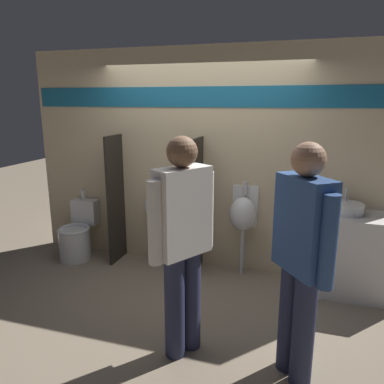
% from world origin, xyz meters
% --- Properties ---
extents(ground_plane, '(16.00, 16.00, 0.00)m').
position_xyz_m(ground_plane, '(0.00, 0.00, 0.00)').
color(ground_plane, gray).
extents(display_wall, '(4.58, 0.07, 2.70)m').
position_xyz_m(display_wall, '(0.00, 0.60, 1.36)').
color(display_wall, beige).
rests_on(display_wall, ground_plane).
extents(sink_counter, '(1.03, 0.54, 0.89)m').
position_xyz_m(sink_counter, '(1.72, 0.30, 0.45)').
color(sink_counter, silver).
rests_on(sink_counter, ground_plane).
extents(sink_basin, '(0.37, 0.37, 0.25)m').
position_xyz_m(sink_basin, '(1.67, 0.36, 0.95)').
color(sink_basin, silver).
rests_on(sink_basin, sink_counter).
extents(cell_phone, '(0.07, 0.14, 0.01)m').
position_xyz_m(cell_phone, '(1.41, 0.19, 0.90)').
color(cell_phone, '#232328').
rests_on(cell_phone, sink_counter).
extents(divider_near_counter, '(0.03, 0.42, 1.65)m').
position_xyz_m(divider_near_counter, '(-1.09, 0.36, 0.83)').
color(divider_near_counter, '#28231E').
rests_on(divider_near_counter, ground_plane).
extents(divider_mid, '(0.03, 0.42, 1.65)m').
position_xyz_m(divider_mid, '(0.01, 0.36, 0.83)').
color(divider_mid, '#28231E').
rests_on(divider_mid, ground_plane).
extents(urinal_near_counter, '(0.33, 0.29, 1.14)m').
position_xyz_m(urinal_near_counter, '(-0.54, 0.43, 0.76)').
color(urinal_near_counter, silver).
rests_on(urinal_near_counter, ground_plane).
extents(urinal_far, '(0.33, 0.29, 1.14)m').
position_xyz_m(urinal_far, '(0.56, 0.43, 0.76)').
color(urinal_far, silver).
rests_on(urinal_far, ground_plane).
extents(toilet, '(0.42, 0.58, 0.90)m').
position_xyz_m(toilet, '(-1.64, 0.25, 0.30)').
color(toilet, silver).
rests_on(toilet, ground_plane).
extents(person_in_vest, '(0.41, 0.56, 1.82)m').
position_xyz_m(person_in_vest, '(0.34, -1.17, 1.00)').
color(person_in_vest, '#282D4C').
rests_on(person_in_vest, ground_plane).
extents(person_with_lanyard, '(0.44, 0.52, 1.81)m').
position_xyz_m(person_with_lanyard, '(1.24, -1.20, 1.00)').
color(person_with_lanyard, '#282D4C').
rests_on(person_with_lanyard, ground_plane).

